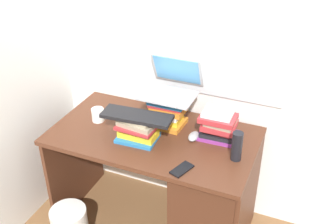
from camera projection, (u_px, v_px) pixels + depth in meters
ground_plane at (155, 222)px, 2.86m from camera, size 6.00×6.00×0.00m
wall_back at (178, 29)px, 2.50m from camera, size 6.00×0.06×2.60m
wall_left at (23, 30)px, 2.49m from camera, size 0.05×6.00×2.60m
desk at (198, 192)px, 2.53m from camera, size 1.26×0.69×0.75m
book_stack_tall at (167, 111)px, 2.53m from camera, size 0.24×0.20×0.20m
book_stack_keyboard_riser at (138, 129)px, 2.40m from camera, size 0.24×0.19×0.15m
book_stack_side at (219, 126)px, 2.40m from camera, size 0.24×0.19×0.18m
laptop at (172, 85)px, 2.50m from camera, size 0.33×0.31×0.22m
keyboard at (137, 116)px, 2.35m from camera, size 0.43×0.17×0.02m
computer_mouse at (194, 136)px, 2.43m from camera, size 0.06×0.10×0.04m
mug at (98, 115)px, 2.59m from camera, size 0.12×0.08×0.09m
water_bottle at (237, 146)px, 2.22m from camera, size 0.06×0.06×0.17m
cell_phone at (182, 169)px, 2.18m from camera, size 0.11×0.15×0.01m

